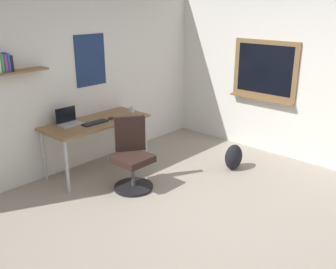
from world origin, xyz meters
TOP-DOWN VIEW (x-y plane):
  - ground_plane at (0.00, 0.00)m, footprint 5.20×5.20m
  - wall_back at (-0.01, 2.45)m, footprint 5.00×0.30m
  - wall_right at (2.45, 0.03)m, footprint 0.22×5.00m
  - desk at (0.05, 2.04)m, footprint 1.52×0.67m
  - office_chair at (0.03, 1.27)m, footprint 0.56×0.57m
  - laptop at (-0.29, 2.19)m, footprint 0.31×0.21m
  - keyboard at (-0.03, 1.95)m, footprint 0.37×0.13m
  - computer_mouse at (0.25, 1.95)m, footprint 0.10×0.06m
  - coffee_mug at (0.71, 2.00)m, footprint 0.08×0.08m
  - backpack at (1.42, 0.59)m, footprint 0.32×0.22m

SIDE VIEW (x-z plane):
  - ground_plane at x=0.00m, z-range 0.00..0.00m
  - backpack at x=1.42m, z-range 0.00..0.38m
  - office_chair at x=0.03m, z-range -0.07..0.88m
  - desk at x=0.05m, z-range 0.31..1.06m
  - keyboard at x=-0.03m, z-range 0.76..0.78m
  - computer_mouse at x=0.25m, z-range 0.76..0.79m
  - coffee_mug at x=0.71m, z-range 0.76..0.85m
  - laptop at x=-0.29m, z-range 0.70..0.93m
  - wall_right at x=2.45m, z-range 0.00..2.60m
  - wall_back at x=-0.01m, z-range 0.00..2.60m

